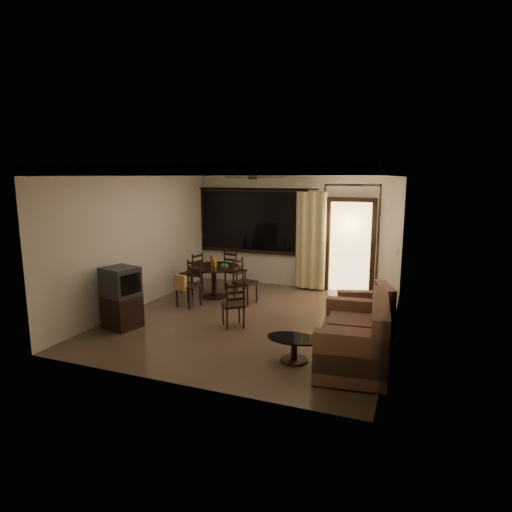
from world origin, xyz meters
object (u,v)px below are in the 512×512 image
at_px(armchair, 368,314).
at_px(coffee_table, 294,345).
at_px(tv_cabinet, 121,297).
at_px(dining_chair_north, 235,278).
at_px(dining_chair_west, 192,280).
at_px(dining_table, 214,273).
at_px(side_chair, 233,313).
at_px(dining_chair_east, 245,290).
at_px(dining_chair_south, 188,292).
at_px(sofa, 358,339).

relative_size(armchair, coffee_table, 1.29).
bearing_deg(armchair, tv_cabinet, 179.60).
bearing_deg(dining_chair_north, dining_chair_west, 47.95).
distance_m(dining_table, armchair, 3.66).
distance_m(dining_chair_north, tv_cabinet, 3.26).
xyz_separation_m(dining_chair_west, side_chair, (1.86, -1.81, -0.03)).
bearing_deg(dining_chair_east, dining_chair_south, 135.70).
relative_size(dining_chair_east, sofa, 0.52).
bearing_deg(sofa, dining_table, 139.73).
relative_size(tv_cabinet, armchair, 1.05).
relative_size(dining_table, dining_chair_north, 1.19).
bearing_deg(coffee_table, dining_chair_south, 147.10).
bearing_deg(dining_chair_west, sofa, 70.14).
height_order(dining_chair_north, coffee_table, dining_chair_north).
bearing_deg(dining_chair_east, armchair, -97.17).
xyz_separation_m(coffee_table, side_chair, (-1.42, 1.01, 0.02)).
height_order(dining_table, tv_cabinet, tv_cabinet).
height_order(tv_cabinet, armchair, tv_cabinet).
xyz_separation_m(dining_table, coffee_table, (2.62, -2.65, -0.32)).
bearing_deg(side_chair, armchair, 154.34).
distance_m(sofa, coffee_table, 0.92).
bearing_deg(coffee_table, dining_table, 134.67).
bearing_deg(armchair, side_chair, 175.59).
height_order(dining_chair_east, tv_cabinet, tv_cabinet).
distance_m(dining_table, dining_chair_east, 0.88).
height_order(armchair, side_chair, armchair).
bearing_deg(dining_chair_east, tv_cabinet, 158.65).
relative_size(dining_table, tv_cabinet, 1.03).
distance_m(dining_chair_east, side_chair, 1.51).
bearing_deg(dining_chair_east, sofa, -117.82).
xyz_separation_m(dining_table, dining_chair_south, (-0.18, -0.84, -0.25)).
height_order(dining_chair_north, armchair, dining_chair_north).
height_order(dining_table, side_chair, dining_table).
xyz_separation_m(dining_table, dining_chair_east, (0.82, -0.18, -0.28)).
distance_m(dining_chair_south, side_chair, 1.60).
distance_m(dining_chair_west, side_chair, 2.60).
relative_size(tv_cabinet, sofa, 0.60).
height_order(sofa, side_chair, sofa).
height_order(dining_chair_north, sofa, sofa).
bearing_deg(dining_chair_south, dining_chair_west, 127.32).
height_order(dining_chair_north, tv_cabinet, tv_cabinet).
bearing_deg(coffee_table, side_chair, 144.48).
relative_size(coffee_table, side_chair, 0.95).
bearing_deg(dining_table, side_chair, -53.75).
bearing_deg(dining_chair_south, dining_table, 89.88).
distance_m(armchair, coffee_table, 1.77).
height_order(dining_chair_west, dining_chair_north, same).
relative_size(dining_table, dining_chair_west, 1.19).
height_order(dining_table, sofa, sofa).
bearing_deg(dining_chair_east, dining_chair_north, 46.76).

